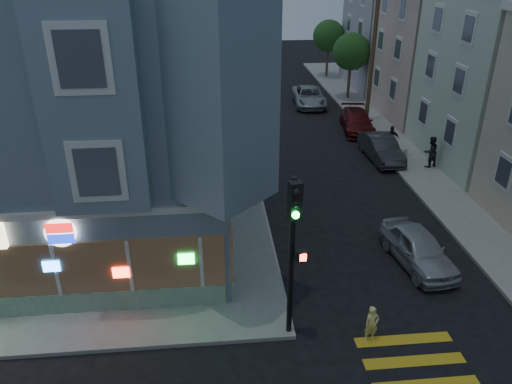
{
  "coord_description": "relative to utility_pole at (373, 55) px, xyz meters",
  "views": [
    {
      "loc": [
        0.47,
        -10.34,
        11.57
      ],
      "look_at": [
        2.2,
        7.27,
        2.86
      ],
      "focal_mm": 35.0,
      "sensor_mm": 36.0,
      "label": 1
    }
  ],
  "objects": [
    {
      "name": "running_child",
      "position": [
        -6.59,
        -22.24,
        -4.14
      ],
      "size": [
        0.52,
        0.39,
        1.31
      ],
      "primitive_type": "imported",
      "rotation": [
        0.0,
        0.0,
        0.16
      ],
      "color": "#F7EB7E",
      "rests_on": "ground"
    },
    {
      "name": "street_tree_near",
      "position": [
        0.2,
        6.0,
        -0.86
      ],
      "size": [
        3.0,
        3.0,
        5.3
      ],
      "color": "#4C3826",
      "rests_on": "sidewalk_ne"
    },
    {
      "name": "row_house_d",
      "position": [
        7.5,
        10.0,
        0.6
      ],
      "size": [
        12.0,
        8.6,
        10.5
      ],
      "primitive_type": "cube",
      "color": "#9F98A7",
      "rests_on": "sidewalk_ne"
    },
    {
      "name": "parked_car_b",
      "position": [
        -1.3,
        -7.21,
        -4.07
      ],
      "size": [
        1.73,
        4.46,
        1.45
      ],
      "primitive_type": "imported",
      "rotation": [
        0.0,
        0.0,
        0.04
      ],
      "color": "#343739",
      "rests_on": "ground"
    },
    {
      "name": "pedestrian_a",
      "position": [
        1.0,
        -8.89,
        -3.74
      ],
      "size": [
        1.05,
        0.92,
        1.82
      ],
      "primitive_type": "imported",
      "rotation": [
        0.0,
        0.0,
        3.44
      ],
      "color": "black",
      "rests_on": "sidewalk_ne"
    },
    {
      "name": "parked_car_d",
      "position": [
        -3.4,
        4.6,
        -4.08
      ],
      "size": [
        2.67,
        5.31,
        1.44
      ],
      "primitive_type": "imported",
      "rotation": [
        0.0,
        0.0,
        -0.05
      ],
      "color": "#9CA2A6",
      "rests_on": "ground"
    },
    {
      "name": "sidewalk_nw",
      "position": [
        -25.5,
        -1.0,
        -4.72
      ],
      "size": [
        33.0,
        42.0,
        0.15
      ],
      "primitive_type": "cube",
      "color": "gray",
      "rests_on": "ground"
    },
    {
      "name": "parked_car_c",
      "position": [
        -1.3,
        -2.01,
        -4.1
      ],
      "size": [
        2.53,
        5.02,
        1.4
      ],
      "primitive_type": "imported",
      "rotation": [
        0.0,
        0.0,
        -0.12
      ],
      "color": "#591416",
      "rests_on": "ground"
    },
    {
      "name": "street_tree_far",
      "position": [
        0.2,
        14.0,
        -0.86
      ],
      "size": [
        3.0,
        3.0,
        5.3
      ],
      "color": "#4C3826",
      "rests_on": "sidewalk_ne"
    },
    {
      "name": "row_house_c",
      "position": [
        7.5,
        1.0,
        -0.15
      ],
      "size": [
        12.0,
        8.6,
        9.0
      ],
      "primitive_type": "cube",
      "color": "tan",
      "rests_on": "sidewalk_ne"
    },
    {
      "name": "parked_car_a",
      "position": [
        -3.4,
        -18.14,
        -4.08
      ],
      "size": [
        2.22,
        4.41,
        1.44
      ],
      "primitive_type": "imported",
      "rotation": [
        0.0,
        0.0,
        0.13
      ],
      "color": "#B3B6BB",
      "rests_on": "ground"
    },
    {
      "name": "pedestrian_b",
      "position": [
        -0.4,
        -6.32,
        -3.83
      ],
      "size": [
        1.02,
        0.58,
        1.63
      ],
      "primitive_type": "imported",
      "rotation": [
        0.0,
        0.0,
        2.94
      ],
      "color": "#232129",
      "rests_on": "sidewalk_ne"
    },
    {
      "name": "corner_building",
      "position": [
        -18.0,
        -13.02,
        1.02
      ],
      "size": [
        14.6,
        14.6,
        11.4
      ],
      "color": "gray",
      "rests_on": "sidewalk_nw"
    },
    {
      "name": "fire_hydrant",
      "position": [
        0.06,
        -7.67,
        -4.27
      ],
      "size": [
        0.42,
        0.24,
        0.72
      ],
      "color": "silver",
      "rests_on": "sidewalk_ne"
    },
    {
      "name": "traffic_signal",
      "position": [
        -9.18,
        -21.84,
        -0.88
      ],
      "size": [
        0.69,
        0.62,
        5.58
      ],
      "rotation": [
        0.0,
        0.0,
        0.23
      ],
      "color": "black",
      "rests_on": "sidewalk_nw"
    },
    {
      "name": "utility_pole",
      "position": [
        0.0,
        0.0,
        0.0
      ],
      "size": [
        2.2,
        0.3,
        9.0
      ],
      "color": "#4C3826",
      "rests_on": "sidewalk_ne"
    }
  ]
}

